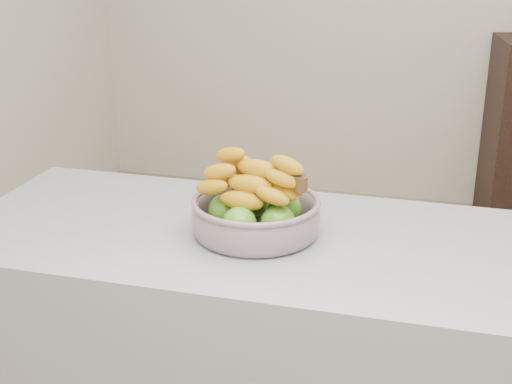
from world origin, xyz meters
The scene contains 1 object.
fruit_bowl centered at (-0.31, -0.70, 0.96)m, with size 0.29×0.29×0.18m.
Camera 1 is at (0.07, -2.12, 1.55)m, focal length 50.00 mm.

